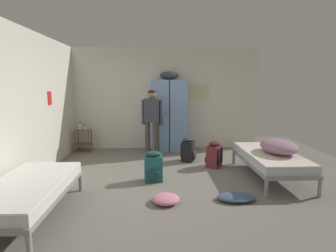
% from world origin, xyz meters
% --- Properties ---
extents(ground_plane, '(8.11, 8.11, 0.00)m').
position_xyz_m(ground_plane, '(0.00, 0.00, 0.00)').
color(ground_plane, slate).
extents(room_backdrop, '(4.99, 5.13, 2.70)m').
position_xyz_m(room_backdrop, '(-1.24, 1.27, 1.35)').
color(room_backdrop, silver).
rests_on(room_backdrop, ground_plane).
extents(locker_bank, '(0.90, 0.55, 2.07)m').
position_xyz_m(locker_bank, '(0.10, 2.25, 0.97)').
color(locker_bank, '#7A9ECC').
rests_on(locker_bank, ground_plane).
extents(shelf_unit, '(0.38, 0.30, 0.57)m').
position_xyz_m(shelf_unit, '(-2.14, 2.21, 0.35)').
color(shelf_unit, brown).
rests_on(shelf_unit, ground_plane).
extents(bed_right, '(0.90, 1.90, 0.49)m').
position_xyz_m(bed_right, '(1.89, -0.03, 0.38)').
color(bed_right, gray).
rests_on(bed_right, ground_plane).
extents(bed_left_front, '(0.90, 1.90, 0.49)m').
position_xyz_m(bed_left_front, '(-1.89, -1.47, 0.38)').
color(bed_left_front, gray).
rests_on(bed_left_front, ground_plane).
extents(bedding_heap, '(0.62, 0.88, 0.25)m').
position_xyz_m(bedding_heap, '(2.01, -0.09, 0.61)').
color(bedding_heap, gray).
rests_on(bedding_heap, bed_right).
extents(person_traveler, '(0.50, 0.26, 1.61)m').
position_xyz_m(person_traveler, '(-0.33, 1.65, 0.97)').
color(person_traveler, '#3D3833').
rests_on(person_traveler, ground_plane).
extents(water_bottle, '(0.07, 0.07, 0.20)m').
position_xyz_m(water_bottle, '(-2.22, 2.23, 0.66)').
color(water_bottle, silver).
rests_on(water_bottle, shelf_unit).
extents(lotion_bottle, '(0.05, 0.05, 0.14)m').
position_xyz_m(lotion_bottle, '(-2.07, 2.17, 0.63)').
color(lotion_bottle, white).
rests_on(lotion_bottle, shelf_unit).
extents(backpack_teal, '(0.34, 0.35, 0.55)m').
position_xyz_m(backpack_teal, '(-0.28, -0.12, 0.26)').
color(backpack_teal, '#23666B').
rests_on(backpack_teal, ground_plane).
extents(backpack_black, '(0.40, 0.38, 0.55)m').
position_xyz_m(backpack_black, '(0.50, 1.17, 0.26)').
color(backpack_black, black).
rests_on(backpack_black, ground_plane).
extents(backpack_maroon, '(0.41, 0.41, 0.55)m').
position_xyz_m(backpack_maroon, '(0.98, 0.71, 0.26)').
color(backpack_maroon, maroon).
rests_on(backpack_maroon, ground_plane).
extents(clothes_pile_pink, '(0.40, 0.42, 0.12)m').
position_xyz_m(clothes_pile_pink, '(-0.08, -1.08, 0.06)').
color(clothes_pile_pink, pink).
rests_on(clothes_pile_pink, ground_plane).
extents(clothes_pile_denim, '(0.59, 0.37, 0.10)m').
position_xyz_m(clothes_pile_denim, '(0.98, -1.02, 0.05)').
color(clothes_pile_denim, '#42567A').
rests_on(clothes_pile_denim, ground_plane).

